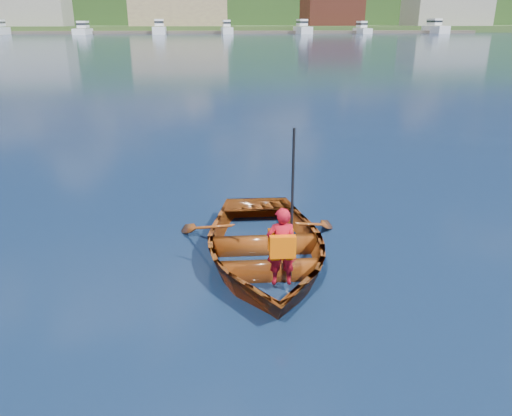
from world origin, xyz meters
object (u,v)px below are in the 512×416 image
object	(u,v)px
child_paddler	(282,246)
dock	(209,32)
rowboat	(264,246)
marina_yachts	(197,29)

from	to	relation	value
child_paddler	dock	bearing A→B (deg)	88.11
rowboat	child_paddler	bearing A→B (deg)	-83.33
rowboat	dock	xyz separation A→B (m)	(5.04, 148.33, 0.15)
rowboat	dock	distance (m)	148.42
dock	rowboat	bearing A→B (deg)	-91.95
child_paddler	marina_yachts	size ratio (longest dim) A/B	0.01
dock	marina_yachts	distance (m)	5.96
rowboat	child_paddler	xyz separation A→B (m)	(0.11, -0.91, 0.41)
child_paddler	dock	size ratio (longest dim) A/B	0.01
marina_yachts	dock	bearing A→B (deg)	53.04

